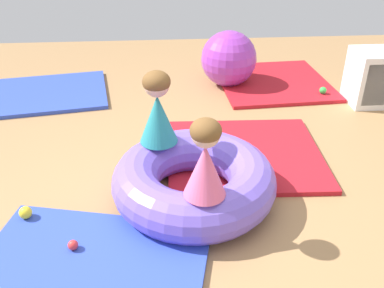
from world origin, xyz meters
name	(u,v)px	position (x,y,z in m)	size (l,w,h in m)	color
ground_plane	(200,205)	(0.00, 0.00, 0.00)	(8.00, 8.00, 0.00)	#9E7549
gym_mat_far_left	(91,266)	(-0.70, -0.55, 0.02)	(1.36, 0.91, 0.04)	#2D47B7
gym_mat_far_right	(38,94)	(-1.61, 2.03, 0.02)	(1.46, 1.03, 0.04)	#2D47B7
gym_mat_near_left	(273,82)	(1.06, 2.18, 0.02)	(1.23, 1.24, 0.04)	#B21923
gym_mat_center_rear	(244,154)	(0.44, 0.63, 0.02)	(1.28, 1.16, 0.04)	#B21923
inflatable_cushion	(194,180)	(-0.04, 0.07, 0.17)	(1.17, 1.17, 0.34)	#7056D1
child_in_teal	(158,108)	(-0.28, 0.37, 0.60)	(0.40, 0.40, 0.55)	teal
child_in_pink	(206,159)	(0.00, -0.31, 0.59)	(0.37, 0.37, 0.52)	#E5608E
play_ball_green	(323,90)	(1.50, 1.77, 0.08)	(0.08, 0.08, 0.08)	green
play_ball_red	(73,245)	(-0.82, -0.42, 0.07)	(0.06, 0.06, 0.06)	red
play_ball_yellow	(25,213)	(-1.19, -0.10, 0.08)	(0.09, 0.09, 0.09)	yellow
play_ball_teal	(237,73)	(0.66, 2.35, 0.08)	(0.09, 0.09, 0.09)	teal
exercise_ball_large	(229,59)	(0.52, 2.19, 0.31)	(0.63, 0.63, 0.63)	purple
storage_cube	(373,78)	(1.94, 1.59, 0.28)	(0.44, 0.44, 0.56)	white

